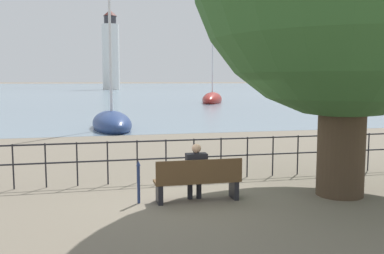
# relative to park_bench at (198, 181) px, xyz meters

# --- Properties ---
(ground_plane) EXTENTS (1000.00, 1000.00, 0.00)m
(ground_plane) POSITION_rel_park_bench_xyz_m (0.00, 0.06, -0.43)
(ground_plane) COLOR #706656
(harbor_water) EXTENTS (600.00, 300.00, 0.01)m
(harbor_water) POSITION_rel_park_bench_xyz_m (0.00, 161.09, -0.43)
(harbor_water) COLOR slate
(harbor_water) RESTS_ON ground_plane
(park_bench) EXTENTS (1.80, 0.45, 0.90)m
(park_bench) POSITION_rel_park_bench_xyz_m (0.00, 0.00, 0.00)
(park_bench) COLOR brown
(park_bench) RESTS_ON ground_plane
(seated_person_left) EXTENTS (0.43, 0.35, 1.20)m
(seated_person_left) POSITION_rel_park_bench_xyz_m (-0.03, 0.08, 0.23)
(seated_person_left) COLOR black
(seated_person_left) RESTS_ON ground_plane
(promenade_railing) EXTENTS (13.53, 0.04, 1.05)m
(promenade_railing) POSITION_rel_park_bench_xyz_m (-0.00, 1.91, 0.26)
(promenade_railing) COLOR black
(promenade_railing) RESTS_ON ground_plane
(closed_umbrella) EXTENTS (0.09, 0.09, 0.89)m
(closed_umbrella) POSITION_rel_park_bench_xyz_m (-1.21, 0.14, 0.06)
(closed_umbrella) COLOR navy
(closed_umbrella) RESTS_ON ground_plane
(sailboat_0) EXTENTS (2.27, 5.65, 12.13)m
(sailboat_0) POSITION_rel_park_bench_xyz_m (-1.21, 13.91, -0.08)
(sailboat_0) COLOR navy
(sailboat_0) RESTS_ON ground_plane
(sailboat_4) EXTENTS (4.69, 8.04, 9.94)m
(sailboat_4) POSITION_rel_park_bench_xyz_m (10.79, 37.69, -0.07)
(sailboat_4) COLOR maroon
(sailboat_4) RESTS_ON ground_plane
(harbor_lighthouse) EXTENTS (4.43, 4.43, 20.59)m
(harbor_lighthouse) POSITION_rel_park_bench_xyz_m (2.38, 106.39, 9.14)
(harbor_lighthouse) COLOR white
(harbor_lighthouse) RESTS_ON ground_plane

